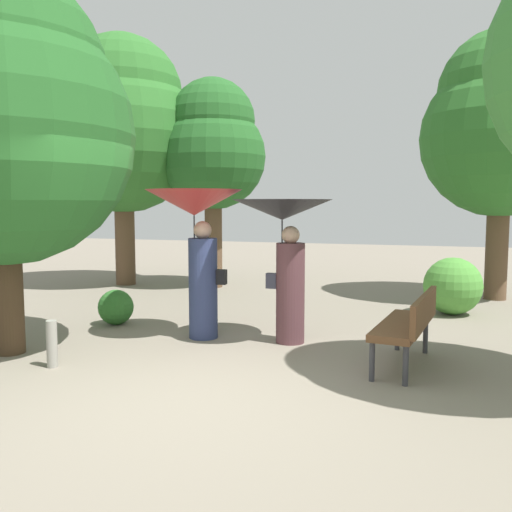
{
  "coord_description": "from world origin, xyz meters",
  "views": [
    {
      "loc": [
        2.31,
        -4.74,
        1.83
      ],
      "look_at": [
        0.0,
        2.55,
        1.09
      ],
      "focal_mm": 38.39,
      "sensor_mm": 36.0,
      "label": 1
    }
  ],
  "objects_px": {
    "person_left": "(197,225)",
    "tree_mid_left": "(122,124)",
    "person_right": "(285,234)",
    "tree_far_back": "(0,115)",
    "park_bench": "(409,322)",
    "tree_mid_right": "(502,124)",
    "tree_near_left": "(213,146)",
    "path_marker_post": "(52,344)"
  },
  "relations": [
    {
      "from": "tree_mid_left",
      "to": "tree_near_left",
      "type": "bearing_deg",
      "value": 6.68
    },
    {
      "from": "tree_mid_right",
      "to": "tree_near_left",
      "type": "bearing_deg",
      "value": -178.05
    },
    {
      "from": "person_left",
      "to": "path_marker_post",
      "type": "relative_size",
      "value": 3.8
    },
    {
      "from": "person_right",
      "to": "tree_mid_left",
      "type": "height_order",
      "value": "tree_mid_left"
    },
    {
      "from": "park_bench",
      "to": "tree_far_back",
      "type": "relative_size",
      "value": 0.34
    },
    {
      "from": "tree_mid_left",
      "to": "park_bench",
      "type": "bearing_deg",
      "value": -35.86
    },
    {
      "from": "person_left",
      "to": "park_bench",
      "type": "distance_m",
      "value": 3.04
    },
    {
      "from": "person_left",
      "to": "tree_mid_right",
      "type": "height_order",
      "value": "tree_mid_right"
    },
    {
      "from": "path_marker_post",
      "to": "person_right",
      "type": "bearing_deg",
      "value": 40.43
    },
    {
      "from": "tree_mid_left",
      "to": "path_marker_post",
      "type": "relative_size",
      "value": 10.39
    },
    {
      "from": "path_marker_post",
      "to": "tree_mid_right",
      "type": "bearing_deg",
      "value": 50.1
    },
    {
      "from": "tree_mid_right",
      "to": "path_marker_post",
      "type": "bearing_deg",
      "value": -129.9
    },
    {
      "from": "park_bench",
      "to": "tree_mid_right",
      "type": "bearing_deg",
      "value": 172.03
    },
    {
      "from": "tree_near_left",
      "to": "person_left",
      "type": "bearing_deg",
      "value": -70.77
    },
    {
      "from": "tree_near_left",
      "to": "tree_far_back",
      "type": "distance_m",
      "value": 5.74
    },
    {
      "from": "person_right",
      "to": "tree_far_back",
      "type": "height_order",
      "value": "tree_far_back"
    },
    {
      "from": "person_right",
      "to": "park_bench",
      "type": "xyz_separation_m",
      "value": [
        1.61,
        -0.65,
        -0.92
      ]
    },
    {
      "from": "park_bench",
      "to": "tree_near_left",
      "type": "height_order",
      "value": "tree_near_left"
    },
    {
      "from": "person_right",
      "to": "path_marker_post",
      "type": "bearing_deg",
      "value": 124.17
    },
    {
      "from": "tree_mid_left",
      "to": "tree_mid_right",
      "type": "xyz_separation_m",
      "value": [
        7.77,
        0.43,
        -0.26
      ]
    },
    {
      "from": "tree_near_left",
      "to": "person_right",
      "type": "bearing_deg",
      "value": -57.22
    },
    {
      "from": "person_left",
      "to": "tree_mid_left",
      "type": "height_order",
      "value": "tree_mid_left"
    },
    {
      "from": "person_left",
      "to": "person_right",
      "type": "bearing_deg",
      "value": -90.81
    },
    {
      "from": "person_left",
      "to": "park_bench",
      "type": "xyz_separation_m",
      "value": [
        2.81,
        -0.54,
        -1.02
      ]
    },
    {
      "from": "tree_near_left",
      "to": "tree_mid_right",
      "type": "distance_m",
      "value": 5.73
    },
    {
      "from": "person_right",
      "to": "tree_mid_left",
      "type": "bearing_deg",
      "value": 44.0
    },
    {
      "from": "park_bench",
      "to": "path_marker_post",
      "type": "xyz_separation_m",
      "value": [
        -3.81,
        -1.22,
        -0.25
      ]
    },
    {
      "from": "tree_far_back",
      "to": "person_right",
      "type": "bearing_deg",
      "value": 26.66
    },
    {
      "from": "tree_mid_right",
      "to": "tree_mid_left",
      "type": "bearing_deg",
      "value": -176.8
    },
    {
      "from": "park_bench",
      "to": "person_left",
      "type": "bearing_deg",
      "value": -93.06
    },
    {
      "from": "person_right",
      "to": "tree_near_left",
      "type": "bearing_deg",
      "value": 26.52
    },
    {
      "from": "person_right",
      "to": "tree_near_left",
      "type": "relative_size",
      "value": 0.42
    },
    {
      "from": "person_left",
      "to": "path_marker_post",
      "type": "xyz_separation_m",
      "value": [
        -1.0,
        -1.76,
        -1.27
      ]
    },
    {
      "from": "person_right",
      "to": "tree_mid_left",
      "type": "distance_m",
      "value": 6.53
    },
    {
      "from": "person_right",
      "to": "person_left",
      "type": "bearing_deg",
      "value": 89.19
    },
    {
      "from": "tree_mid_left",
      "to": "tree_mid_right",
      "type": "distance_m",
      "value": 7.79
    },
    {
      "from": "park_bench",
      "to": "tree_near_left",
      "type": "xyz_separation_m",
      "value": [
        -4.31,
        4.83,
        2.54
      ]
    },
    {
      "from": "tree_mid_right",
      "to": "person_left",
      "type": "bearing_deg",
      "value": -133.24
    },
    {
      "from": "person_left",
      "to": "tree_mid_left",
      "type": "relative_size",
      "value": 0.37
    },
    {
      "from": "tree_mid_right",
      "to": "park_bench",
      "type": "bearing_deg",
      "value": -105.74
    },
    {
      "from": "tree_mid_left",
      "to": "path_marker_post",
      "type": "distance_m",
      "value": 7.16
    },
    {
      "from": "park_bench",
      "to": "path_marker_post",
      "type": "height_order",
      "value": "park_bench"
    }
  ]
}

